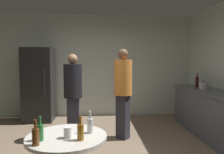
# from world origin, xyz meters

# --- Properties ---
(wall_back) EXTENTS (5.32, 0.06, 2.70)m
(wall_back) POSITION_xyz_m (0.00, 2.63, 1.35)
(wall_back) COLOR beige
(wall_back) RESTS_ON ground_plane
(refrigerator) EXTENTS (0.70, 0.68, 1.80)m
(refrigerator) POSITION_xyz_m (-1.39, 2.20, 0.90)
(refrigerator) COLOR black
(refrigerator) RESTS_ON ground_plane
(kitchen_counter) EXTENTS (0.64, 2.23, 0.90)m
(kitchen_counter) POSITION_xyz_m (2.28, 0.90, 0.45)
(kitchen_counter) COLOR #4C515B
(kitchen_counter) RESTS_ON ground_plane
(kettle) EXTENTS (0.24, 0.17, 0.18)m
(kettle) POSITION_xyz_m (2.23, 1.07, 0.97)
(kettle) COLOR #B2B2B7
(kettle) RESTS_ON kitchen_counter
(wine_bottle_on_counter) EXTENTS (0.08, 0.08, 0.31)m
(wine_bottle_on_counter) POSITION_xyz_m (2.28, 1.47, 1.02)
(wine_bottle_on_counter) COLOR #3F141E
(wine_bottle_on_counter) RESTS_ON kitchen_counter
(foreground_table) EXTENTS (0.80, 0.80, 0.73)m
(foreground_table) POSITION_xyz_m (-0.25, -1.06, 0.63)
(foreground_table) COLOR beige
(foreground_table) RESTS_ON ground_plane
(beer_bottle_amber) EXTENTS (0.06, 0.06, 0.23)m
(beer_bottle_amber) POSITION_xyz_m (-0.10, -1.19, 0.82)
(beer_bottle_amber) COLOR #8C5919
(beer_bottle_amber) RESTS_ON foreground_table
(beer_bottle_brown) EXTENTS (0.06, 0.06, 0.23)m
(beer_bottle_brown) POSITION_xyz_m (-0.48, -1.29, 0.82)
(beer_bottle_brown) COLOR #593314
(beer_bottle_brown) RESTS_ON foreground_table
(beer_bottle_green) EXTENTS (0.06, 0.06, 0.23)m
(beer_bottle_green) POSITION_xyz_m (-0.48, -1.18, 0.82)
(beer_bottle_green) COLOR #26662D
(beer_bottle_green) RESTS_ON foreground_table
(beer_bottle_clear) EXTENTS (0.06, 0.06, 0.23)m
(beer_bottle_clear) POSITION_xyz_m (-0.02, -1.00, 0.82)
(beer_bottle_clear) COLOR silver
(beer_bottle_clear) RESTS_ON foreground_table
(plastic_cup_white) EXTENTS (0.08, 0.08, 0.11)m
(plastic_cup_white) POSITION_xyz_m (-0.23, -1.13, 0.79)
(plastic_cup_white) COLOR white
(plastic_cup_white) RESTS_ON foreground_table
(person_in_black_shirt) EXTENTS (0.34, 0.34, 1.61)m
(person_in_black_shirt) POSITION_xyz_m (-0.41, 0.86, 0.94)
(person_in_black_shirt) COLOR #2D2D38
(person_in_black_shirt) RESTS_ON ground_plane
(person_in_orange_shirt) EXTENTS (0.48, 0.48, 1.71)m
(person_in_orange_shirt) POSITION_xyz_m (0.54, 0.82, 1.00)
(person_in_orange_shirt) COLOR #2D2D38
(person_in_orange_shirt) RESTS_ON ground_plane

